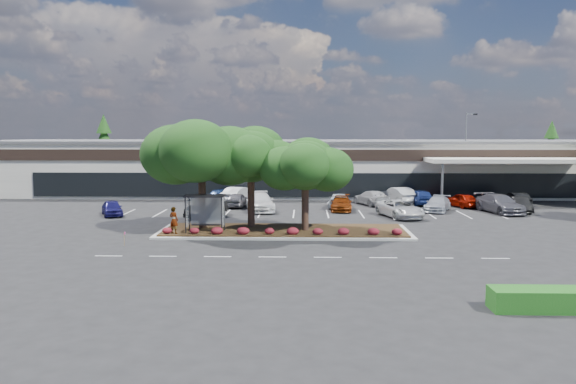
{
  "coord_description": "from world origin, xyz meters",
  "views": [
    {
      "loc": [
        -0.56,
        -35.86,
        7.15
      ],
      "look_at": [
        -1.83,
        7.33,
        2.6
      ],
      "focal_mm": 35.0,
      "sensor_mm": 36.0,
      "label": 1
    }
  ],
  "objects_px": {
    "survey_stake": "(124,237)",
    "car_1": "(206,208)",
    "car_0": "(112,208)",
    "light_pole": "(466,159)"
  },
  "relations": [
    {
      "from": "light_pole",
      "to": "car_1",
      "type": "height_order",
      "value": "light_pole"
    },
    {
      "from": "light_pole",
      "to": "car_1",
      "type": "relative_size",
      "value": 1.97
    },
    {
      "from": "light_pole",
      "to": "car_1",
      "type": "xyz_separation_m",
      "value": [
        -26.64,
        -16.52,
        -3.39
      ]
    },
    {
      "from": "light_pole",
      "to": "survey_stake",
      "type": "height_order",
      "value": "light_pole"
    },
    {
      "from": "survey_stake",
      "to": "car_1",
      "type": "height_order",
      "value": "car_1"
    },
    {
      "from": "survey_stake",
      "to": "car_1",
      "type": "bearing_deg",
      "value": 76.25
    },
    {
      "from": "survey_stake",
      "to": "car_0",
      "type": "xyz_separation_m",
      "value": [
        -5.28,
        12.99,
        0.07
      ]
    },
    {
      "from": "survey_stake",
      "to": "car_1",
      "type": "xyz_separation_m",
      "value": [
        3.05,
        12.47,
        0.21
      ]
    },
    {
      "from": "survey_stake",
      "to": "car_1",
      "type": "relative_size",
      "value": 0.19
    },
    {
      "from": "light_pole",
      "to": "car_0",
      "type": "bearing_deg",
      "value": -155.4
    }
  ]
}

